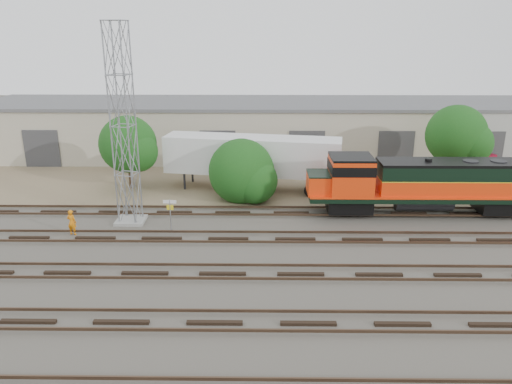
{
  "coord_description": "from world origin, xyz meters",
  "views": [
    {
      "loc": [
        -1.99,
        -25.96,
        11.98
      ],
      "look_at": [
        -2.38,
        4.0,
        2.2
      ],
      "focal_mm": 35.0,
      "sensor_mm": 36.0,
      "label": 1
    }
  ],
  "objects_px": {
    "locomotive": "(422,183)",
    "worker": "(72,222)",
    "signal_tower": "(124,130)",
    "semi_trailer": "(256,157)"
  },
  "relations": [
    {
      "from": "worker",
      "to": "semi_trailer",
      "type": "distance_m",
      "value": 14.6
    },
    {
      "from": "worker",
      "to": "locomotive",
      "type": "bearing_deg",
      "value": -157.1
    },
    {
      "from": "worker",
      "to": "signal_tower",
      "type": "bearing_deg",
      "value": -131.19
    },
    {
      "from": "locomotive",
      "to": "worker",
      "type": "relative_size",
      "value": 9.84
    },
    {
      "from": "semi_trailer",
      "to": "signal_tower",
      "type": "bearing_deg",
      "value": -129.37
    },
    {
      "from": "signal_tower",
      "to": "semi_trailer",
      "type": "xyz_separation_m",
      "value": [
        8.12,
        7.07,
        -3.47
      ]
    },
    {
      "from": "locomotive",
      "to": "semi_trailer",
      "type": "bearing_deg",
      "value": 153.94
    },
    {
      "from": "locomotive",
      "to": "worker",
      "type": "distance_m",
      "value": 22.65
    },
    {
      "from": "signal_tower",
      "to": "semi_trailer",
      "type": "height_order",
      "value": "signal_tower"
    },
    {
      "from": "signal_tower",
      "to": "worker",
      "type": "xyz_separation_m",
      "value": [
        -3.04,
        -2.17,
        -5.29
      ]
    }
  ]
}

